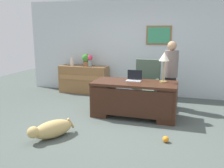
% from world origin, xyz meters
% --- Properties ---
extents(ground_plane, '(12.00, 12.00, 0.00)m').
position_xyz_m(ground_plane, '(0.00, 0.00, 0.00)').
color(ground_plane, '#4C5651').
extents(back_wall, '(7.00, 0.16, 2.70)m').
position_xyz_m(back_wall, '(0.00, 2.60, 1.35)').
color(back_wall, silver).
rests_on(back_wall, ground_plane).
extents(desk, '(1.77, 0.81, 0.75)m').
position_xyz_m(desk, '(0.24, 0.59, 0.41)').
color(desk, '#422316').
rests_on(desk, ground_plane).
extents(credenza, '(1.45, 0.50, 0.80)m').
position_xyz_m(credenza, '(-1.64, 2.25, 0.40)').
color(credenza, olive).
rests_on(credenza, ground_plane).
extents(armchair, '(0.60, 0.59, 1.13)m').
position_xyz_m(armchair, '(0.36, 1.50, 0.50)').
color(armchair, '#475B4C').
rests_on(armchair, ground_plane).
extents(person_standing, '(0.32, 0.32, 1.59)m').
position_xyz_m(person_standing, '(0.93, 1.41, 0.81)').
color(person_standing, '#262323').
rests_on(person_standing, ground_plane).
extents(dog_lying, '(0.63, 0.79, 0.30)m').
position_xyz_m(dog_lying, '(-0.88, -0.91, 0.15)').
color(dog_lying, tan).
rests_on(dog_lying, ground_plane).
extents(laptop, '(0.32, 0.22, 0.22)m').
position_xyz_m(laptop, '(0.20, 0.76, 0.81)').
color(laptop, '#B2B5BA').
rests_on(laptop, desk).
extents(desk_lamp, '(0.22, 0.22, 0.63)m').
position_xyz_m(desk_lamp, '(0.82, 0.78, 1.25)').
color(desk_lamp, '#9E8447').
rests_on(desk_lamp, desk).
extents(vase_with_flowers, '(0.17, 0.17, 0.33)m').
position_xyz_m(vase_with_flowers, '(-1.44, 2.25, 0.99)').
color(vase_with_flowers, gray).
rests_on(vase_with_flowers, credenza).
extents(vase_empty, '(0.11, 0.11, 0.24)m').
position_xyz_m(vase_empty, '(-2.01, 2.25, 0.92)').
color(vase_empty, silver).
rests_on(vase_empty, credenza).
extents(potted_plant, '(0.24, 0.24, 0.36)m').
position_xyz_m(potted_plant, '(-1.56, 2.25, 1.00)').
color(potted_plant, brown).
rests_on(potted_plant, credenza).
extents(dog_toy_ball, '(0.11, 0.11, 0.11)m').
position_xyz_m(dog_toy_ball, '(1.02, -0.51, 0.05)').
color(dog_toy_ball, orange).
rests_on(dog_toy_ball, ground_plane).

